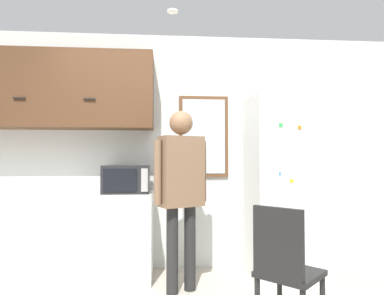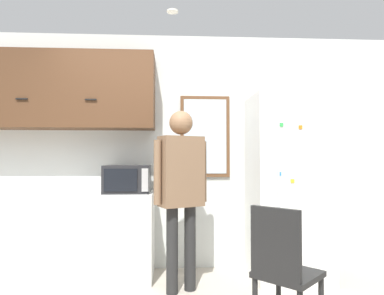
{
  "view_description": "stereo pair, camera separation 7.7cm",
  "coord_description": "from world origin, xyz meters",
  "px_view_note": "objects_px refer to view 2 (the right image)",
  "views": [
    {
      "loc": [
        -0.08,
        -2.26,
        1.26
      ],
      "look_at": [
        0.18,
        0.94,
        1.36
      ],
      "focal_mm": 32.0,
      "sensor_mm": 36.0,
      "label": 1
    },
    {
      "loc": [
        -0.0,
        -2.27,
        1.26
      ],
      "look_at": [
        0.18,
        0.94,
        1.36
      ],
      "focal_mm": 32.0,
      "sensor_mm": 36.0,
      "label": 2
    }
  ],
  "objects_px": {
    "refrigerator": "(287,186)",
    "person": "(181,181)",
    "microwave": "(128,179)",
    "chair": "(283,266)"
  },
  "relations": [
    {
      "from": "refrigerator",
      "to": "person",
      "type": "bearing_deg",
      "value": -163.65
    },
    {
      "from": "microwave",
      "to": "chair",
      "type": "relative_size",
      "value": 0.51
    },
    {
      "from": "person",
      "to": "chair",
      "type": "distance_m",
      "value": 1.24
    },
    {
      "from": "person",
      "to": "refrigerator",
      "type": "bearing_deg",
      "value": -8.27
    },
    {
      "from": "microwave",
      "to": "refrigerator",
      "type": "bearing_deg",
      "value": -1.32
    },
    {
      "from": "chair",
      "to": "microwave",
      "type": "bearing_deg",
      "value": 1.32
    },
    {
      "from": "chair",
      "to": "refrigerator",
      "type": "bearing_deg",
      "value": -64.22
    },
    {
      "from": "refrigerator",
      "to": "chair",
      "type": "xyz_separation_m",
      "value": [
        -0.45,
        -1.21,
        -0.47
      ]
    },
    {
      "from": "person",
      "to": "refrigerator",
      "type": "relative_size",
      "value": 0.89
    },
    {
      "from": "person",
      "to": "refrigerator",
      "type": "xyz_separation_m",
      "value": [
        1.14,
        0.34,
        -0.08
      ]
    }
  ]
}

